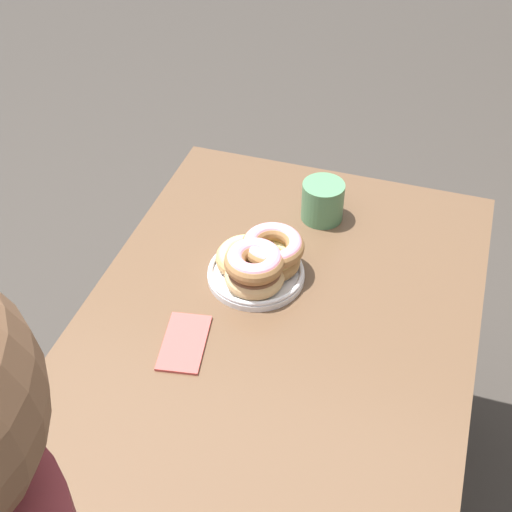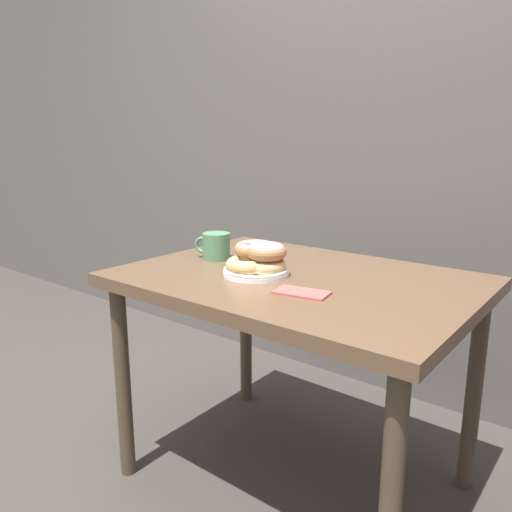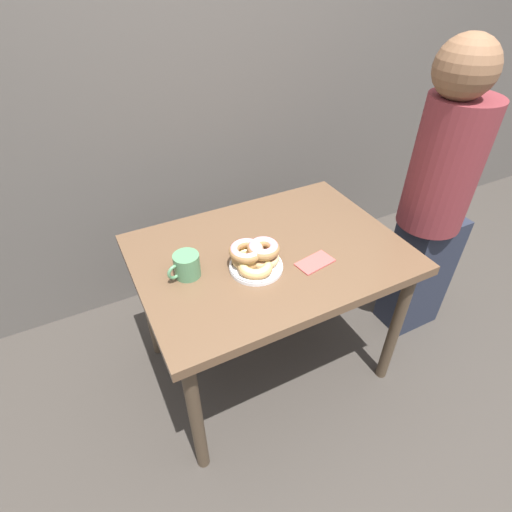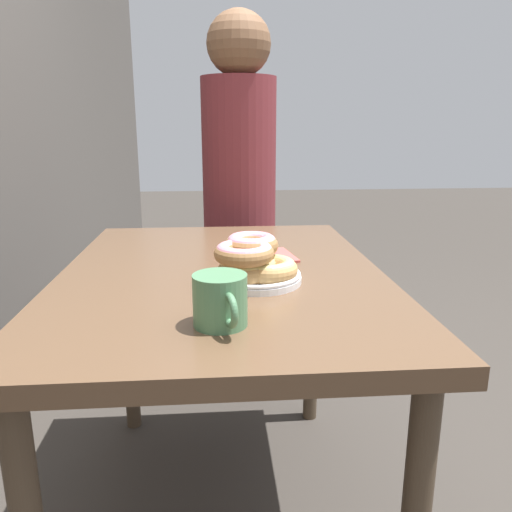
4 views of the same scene
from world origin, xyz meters
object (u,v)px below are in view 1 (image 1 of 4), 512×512
object	(u,v)px
donut_plate	(259,262)
napkin	(184,343)
dining_table	(276,346)
coffee_mug	(323,200)

from	to	relation	value
donut_plate	napkin	world-z (taller)	donut_plate
donut_plate	napkin	size ratio (longest dim) A/B	1.51
dining_table	napkin	distance (m)	0.21
dining_table	napkin	size ratio (longest dim) A/B	6.72
dining_table	donut_plate	world-z (taller)	donut_plate
donut_plate	coffee_mug	xyz separation A→B (m)	(-0.24, 0.07, -0.00)
dining_table	coffee_mug	bearing A→B (deg)	178.98
dining_table	napkin	bearing A→B (deg)	-52.16
coffee_mug	donut_plate	bearing A→B (deg)	-17.07
dining_table	coffee_mug	world-z (taller)	coffee_mug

